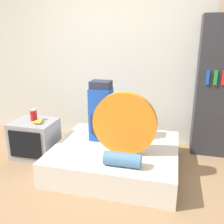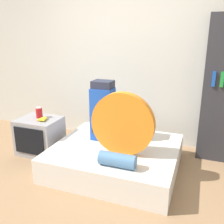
{
  "view_description": "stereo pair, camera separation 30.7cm",
  "coord_description": "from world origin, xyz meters",
  "views": [
    {
      "loc": [
        0.86,
        -2.17,
        1.67
      ],
      "look_at": [
        0.13,
        0.67,
        0.76
      ],
      "focal_mm": 40.0,
      "sensor_mm": 36.0,
      "label": 1
    },
    {
      "loc": [
        1.16,
        -2.08,
        1.67
      ],
      "look_at": [
        0.13,
        0.67,
        0.76
      ],
      "focal_mm": 40.0,
      "sensor_mm": 36.0,
      "label": 2
    }
  ],
  "objects": [
    {
      "name": "wall_back",
      "position": [
        0.0,
        1.69,
        1.3
      ],
      "size": [
        8.0,
        0.05,
        2.6
      ],
      "color": "silver",
      "rests_on": "ground_plane"
    },
    {
      "name": "bed",
      "position": [
        0.18,
        0.67,
        0.15
      ],
      "size": [
        1.55,
        1.39,
        0.31
      ],
      "color": "silver",
      "rests_on": "ground_plane"
    },
    {
      "name": "tent_bag",
      "position": [
        0.33,
        0.5,
        0.69
      ],
      "size": [
        0.75,
        0.1,
        0.75
      ],
      "color": "orange",
      "rests_on": "bed"
    },
    {
      "name": "banana_bunch",
      "position": [
        -0.9,
        0.68,
        0.54
      ],
      "size": [
        0.14,
        0.18,
        0.04
      ],
      "color": "yellow",
      "rests_on": "television"
    },
    {
      "name": "television",
      "position": [
        -1.01,
        0.71,
        0.26
      ],
      "size": [
        0.59,
        0.5,
        0.52
      ],
      "color": "#939399",
      "rests_on": "ground_plane"
    },
    {
      "name": "canister",
      "position": [
        -1.02,
        0.76,
        0.6
      ],
      "size": [
        0.09,
        0.09,
        0.16
      ],
      "color": "#B2191E",
      "rests_on": "television"
    },
    {
      "name": "ground_plane",
      "position": [
        0.0,
        0.0,
        0.0
      ],
      "size": [
        16.0,
        16.0,
        0.0
      ],
      "primitive_type": "plane",
      "color": "#997551"
    },
    {
      "name": "sleeping_roll",
      "position": [
        0.37,
        0.19,
        0.39
      ],
      "size": [
        0.4,
        0.15,
        0.15
      ],
      "color": "teal",
      "rests_on": "bed"
    },
    {
      "name": "backpack",
      "position": [
        -0.06,
        0.84,
        0.7
      ],
      "size": [
        0.28,
        0.26,
        0.8
      ],
      "color": "blue",
      "rests_on": "bed"
    },
    {
      "name": "bookshelf",
      "position": [
        1.51,
        1.48,
        0.97
      ],
      "size": [
        0.73,
        0.36,
        1.93
      ],
      "color": "#2D2D33",
      "rests_on": "ground_plane"
    }
  ]
}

